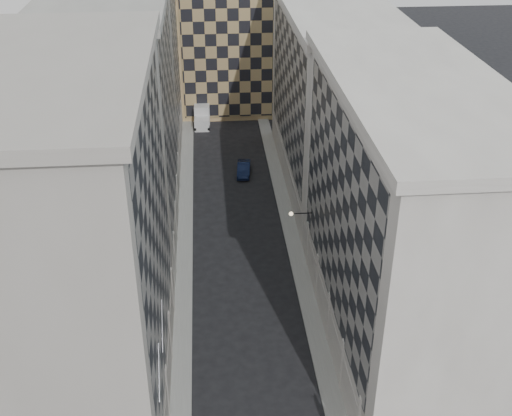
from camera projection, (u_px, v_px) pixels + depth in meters
sidewalk_west at (185, 241)px, 62.24m from camera, size 1.50×100.00×0.15m
sidewalk_east at (292, 237)px, 62.99m from camera, size 1.50×100.00×0.15m
bldg_left_a at (79, 250)px, 39.57m from camera, size 10.80×22.80×23.70m
bldg_left_b at (117, 123)px, 58.88m from camera, size 10.80×22.80×22.70m
bldg_left_c at (137, 59)px, 78.19m from camera, size 10.80×22.80×21.70m
bldg_right_a at (403, 223)px, 45.33m from camera, size 10.80×26.80×20.70m
bldg_right_b at (332, 98)px, 68.96m from camera, size 10.80×28.80×19.70m
tan_block at (236, 40)px, 90.97m from camera, size 16.80×14.80×18.80m
flagpoles_left at (161, 348)px, 37.48m from camera, size 0.10×6.33×2.33m
bracket_lamp at (293, 214)px, 54.70m from camera, size 1.98×0.36×0.36m
box_truck at (202, 116)px, 87.87m from camera, size 2.24×5.14×2.79m
dark_car at (244, 169)px, 74.74m from camera, size 1.88×4.35×1.39m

